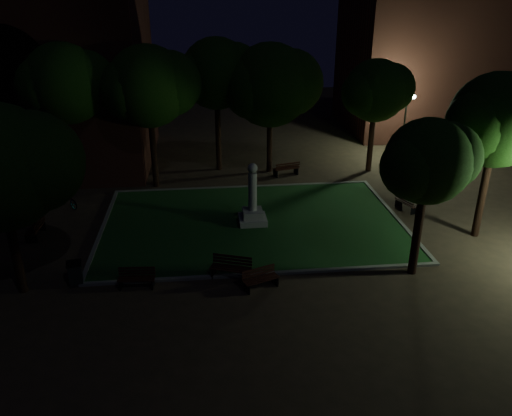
{
  "coord_description": "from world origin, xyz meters",
  "views": [
    {
      "loc": [
        -2.38,
        -21.17,
        11.12
      ],
      "look_at": [
        0.06,
        1.0,
        1.32
      ],
      "focal_mm": 35.0,
      "sensor_mm": 36.0,
      "label": 1
    }
  ],
  "objects_px": {
    "bench_near_right": "(260,279)",
    "bicycle": "(68,199)",
    "bench_right_side": "(406,204)",
    "trash_bin": "(75,273)",
    "bench_near_left": "(231,268)",
    "bench_left_side": "(36,229)",
    "bench_far_side": "(286,169)",
    "monument": "(253,207)",
    "bench_west_near": "(137,278)"
  },
  "relations": [
    {
      "from": "monument",
      "to": "trash_bin",
      "type": "bearing_deg",
      "value": -147.53
    },
    {
      "from": "monument",
      "to": "bicycle",
      "type": "bearing_deg",
      "value": 161.76
    },
    {
      "from": "bench_near_left",
      "to": "bench_right_side",
      "type": "bearing_deg",
      "value": 50.36
    },
    {
      "from": "bench_right_side",
      "to": "bench_near_left",
      "type": "bearing_deg",
      "value": 101.18
    },
    {
      "from": "bench_near_left",
      "to": "trash_bin",
      "type": "height_order",
      "value": "trash_bin"
    },
    {
      "from": "bench_right_side",
      "to": "bicycle",
      "type": "distance_m",
      "value": 18.67
    },
    {
      "from": "bench_left_side",
      "to": "bench_far_side",
      "type": "bearing_deg",
      "value": 119.71
    },
    {
      "from": "bench_right_side",
      "to": "bench_far_side",
      "type": "distance_m",
      "value": 8.35
    },
    {
      "from": "bench_near_right",
      "to": "bench_right_side",
      "type": "xyz_separation_m",
      "value": [
        8.84,
        6.83,
        -0.01
      ]
    },
    {
      "from": "bench_left_side",
      "to": "bench_near_right",
      "type": "bearing_deg",
      "value": 62.47
    },
    {
      "from": "bench_left_side",
      "to": "bench_west_near",
      "type": "bearing_deg",
      "value": 47.67
    },
    {
      "from": "monument",
      "to": "bench_right_side",
      "type": "xyz_separation_m",
      "value": [
        8.53,
        0.82,
        -0.58
      ]
    },
    {
      "from": "bench_right_side",
      "to": "bicycle",
      "type": "relative_size",
      "value": 0.88
    },
    {
      "from": "bench_left_side",
      "to": "bench_far_side",
      "type": "distance_m",
      "value": 15.41
    },
    {
      "from": "bench_near_right",
      "to": "bench_west_near",
      "type": "relative_size",
      "value": 1.04
    },
    {
      "from": "trash_bin",
      "to": "bench_near_left",
      "type": "bearing_deg",
      "value": -1.44
    },
    {
      "from": "bench_near_left",
      "to": "trash_bin",
      "type": "bearing_deg",
      "value": -161.85
    },
    {
      "from": "bench_left_side",
      "to": "bench_near_left",
      "type": "bearing_deg",
      "value": 63.79
    },
    {
      "from": "monument",
      "to": "bench_left_side",
      "type": "xyz_separation_m",
      "value": [
        -10.64,
        -0.31,
        -0.55
      ]
    },
    {
      "from": "bench_west_near",
      "to": "bench_far_side",
      "type": "distance_m",
      "value": 14.9
    },
    {
      "from": "trash_bin",
      "to": "monument",
      "type": "bearing_deg",
      "value": 32.47
    },
    {
      "from": "bench_near_right",
      "to": "bicycle",
      "type": "relative_size",
      "value": 0.91
    },
    {
      "from": "bicycle",
      "to": "bench_far_side",
      "type": "bearing_deg",
      "value": -29.22
    },
    {
      "from": "bench_far_side",
      "to": "bicycle",
      "type": "height_order",
      "value": "bench_far_side"
    },
    {
      "from": "bench_left_side",
      "to": "trash_bin",
      "type": "distance_m",
      "value": 5.46
    },
    {
      "from": "bench_near_left",
      "to": "bench_left_side",
      "type": "height_order",
      "value": "bench_near_left"
    },
    {
      "from": "bench_left_side",
      "to": "monument",
      "type": "bearing_deg",
      "value": 93.03
    },
    {
      "from": "bench_west_near",
      "to": "bicycle",
      "type": "height_order",
      "value": "bicycle"
    },
    {
      "from": "bench_west_near",
      "to": "trash_bin",
      "type": "relative_size",
      "value": 1.5
    },
    {
      "from": "bench_right_side",
      "to": "bench_near_right",
      "type": "bearing_deg",
      "value": 108.07
    },
    {
      "from": "monument",
      "to": "trash_bin",
      "type": "distance_m",
      "value": 9.24
    },
    {
      "from": "monument",
      "to": "bench_west_near",
      "type": "distance_m",
      "value": 7.6
    },
    {
      "from": "bench_left_side",
      "to": "bench_far_side",
      "type": "height_order",
      "value": "bench_far_side"
    },
    {
      "from": "bench_near_left",
      "to": "bench_right_side",
      "type": "height_order",
      "value": "bench_near_left"
    },
    {
      "from": "bench_west_near",
      "to": "bench_left_side",
      "type": "xyz_separation_m",
      "value": [
        -5.35,
        5.11,
        0.02
      ]
    },
    {
      "from": "bench_far_side",
      "to": "trash_bin",
      "type": "xyz_separation_m",
      "value": [
        -10.71,
        -11.96,
        0.08
      ]
    },
    {
      "from": "bench_near_left",
      "to": "monument",
      "type": "bearing_deg",
      "value": 93.93
    },
    {
      "from": "bench_left_side",
      "to": "bench_far_side",
      "type": "xyz_separation_m",
      "value": [
        13.56,
        7.31,
        0.03
      ]
    },
    {
      "from": "bench_left_side",
      "to": "bench_right_side",
      "type": "xyz_separation_m",
      "value": [
        19.17,
        1.12,
        -0.03
      ]
    },
    {
      "from": "monument",
      "to": "bench_west_near",
      "type": "bearing_deg",
      "value": -134.32
    },
    {
      "from": "bench_near_right",
      "to": "bench_right_side",
      "type": "height_order",
      "value": "bench_near_right"
    },
    {
      "from": "monument",
      "to": "bench_right_side",
      "type": "height_order",
      "value": "monument"
    },
    {
      "from": "bench_right_side",
      "to": "monument",
      "type": "bearing_deg",
      "value": 75.88
    },
    {
      "from": "bench_west_near",
      "to": "bench_left_side",
      "type": "relative_size",
      "value": 0.96
    },
    {
      "from": "monument",
      "to": "bench_right_side",
      "type": "bearing_deg",
      "value": 5.47
    },
    {
      "from": "monument",
      "to": "bench_left_side",
      "type": "height_order",
      "value": "monument"
    },
    {
      "from": "bench_far_side",
      "to": "monument",
      "type": "bearing_deg",
      "value": 52.0
    },
    {
      "from": "bench_near_right",
      "to": "bicycle",
      "type": "xyz_separation_m",
      "value": [
        -9.66,
        9.29,
        0.07
      ]
    },
    {
      "from": "bench_near_right",
      "to": "bench_far_side",
      "type": "distance_m",
      "value": 13.41
    },
    {
      "from": "monument",
      "to": "bench_left_side",
      "type": "distance_m",
      "value": 10.66
    }
  ]
}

